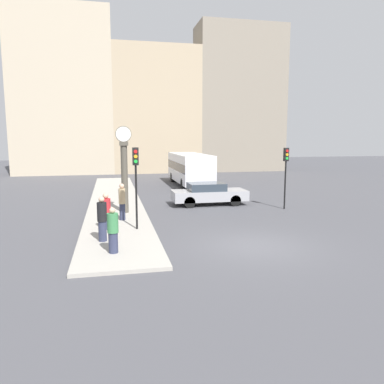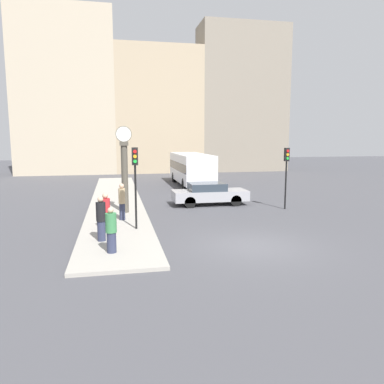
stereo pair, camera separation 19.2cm
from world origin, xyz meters
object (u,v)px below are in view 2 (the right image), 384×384
Objects in this scene: traffic_light_near at (135,171)px; street_clock at (125,171)px; pedestrian_red_top at (106,211)px; pedestrian_tan_coat at (122,201)px; bus_distant at (191,167)px; pedestrian_black_jacket at (101,219)px; pedestrian_green_hoodie at (111,230)px; traffic_light_far at (286,165)px; sedan_car at (209,193)px.

street_clock is at bearing 95.34° from traffic_light_near.
traffic_light_near reaches higher than pedestrian_red_top.
pedestrian_tan_coat is at bearing -96.51° from street_clock.
street_clock is at bearing 83.49° from pedestrian_tan_coat.
pedestrian_black_jacket is (-7.05, -17.07, -0.55)m from bus_distant.
pedestrian_red_top is (0.13, 1.92, -0.08)m from pedestrian_black_jacket.
traffic_light_far is at bearing 34.98° from pedestrian_green_hoodie.
pedestrian_green_hoodie is at bearing -109.62° from bus_distant.
bus_distant is 1.85× the size of street_clock.
pedestrian_green_hoodie is (-9.81, -6.86, -1.62)m from traffic_light_far.
pedestrian_green_hoodie is at bearing -76.30° from pedestrian_black_jacket.
pedestrian_red_top is (-6.92, -15.15, -0.63)m from bus_distant.
bus_distant is at bearing 70.38° from pedestrian_green_hoodie.
pedestrian_tan_coat is (-9.33, -1.59, -1.50)m from traffic_light_far.
traffic_light_near is 0.78× the size of street_clock.
bus_distant is 16.67m from pedestrian_red_top.
bus_distant is at bearing 69.95° from traffic_light_near.
sedan_car is at bearing -94.91° from bus_distant.
traffic_light_near is (-4.80, -5.83, 1.99)m from sedan_car.
street_clock is at bearing -117.29° from bus_distant.
pedestrian_red_top is (-0.74, -1.74, -0.12)m from pedestrian_tan_coat.
traffic_light_near is at bearing 49.55° from pedestrian_black_jacket.
pedestrian_tan_coat is 1.90m from pedestrian_red_top.
bus_distant is 2.39× the size of traffic_light_far.
traffic_light_near is at bearing -110.05° from bus_distant.
pedestrian_black_jacket is at bearing -129.67° from sedan_car.
sedan_car is 1.00× the size of street_clock.
pedestrian_red_top is at bearing 169.92° from traffic_light_near.
pedestrian_black_jacket is 1.66m from pedestrian_green_hoodie.
pedestrian_black_jacket is at bearing -152.78° from traffic_light_far.
traffic_light_near is at bearing -129.44° from sedan_car.
traffic_light_near reaches higher than bus_distant.
pedestrian_tan_coat is (-5.36, -3.85, 0.34)m from sedan_car.
sedan_car is 10.84m from pedestrian_green_hoodie.
street_clock reaches higher than pedestrian_tan_coat.
street_clock is at bearing 78.87° from pedestrian_black_jacket.
pedestrian_black_jacket is (-1.44, -1.69, -1.69)m from traffic_light_near.
sedan_car is 7.81m from traffic_light_near.
sedan_car is 2.84× the size of pedestrian_green_hoodie.
traffic_light_near is 3.89m from pedestrian_green_hoodie.
pedestrian_black_jacket is 1.09× the size of pedestrian_red_top.
pedestrian_tan_coat is at bearing 105.95° from traffic_light_near.
pedestrian_black_jacket is at bearing -103.40° from pedestrian_tan_coat.
pedestrian_black_jacket reaches higher than sedan_car.
traffic_light_far is 10.73m from pedestrian_red_top.
traffic_light_far is at bearing 27.22° from pedestrian_black_jacket.
street_clock is at bearing 178.45° from traffic_light_far.
traffic_light_far is (3.97, -2.27, 1.84)m from sedan_car.
traffic_light_near is at bearing -74.05° from pedestrian_tan_coat.
street_clock is 2.84× the size of pedestrian_green_hoodie.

